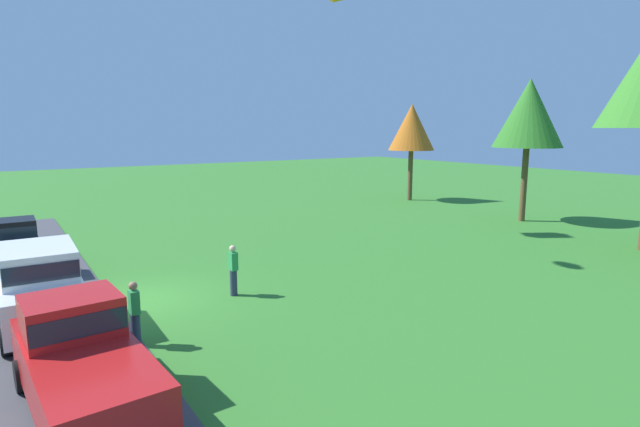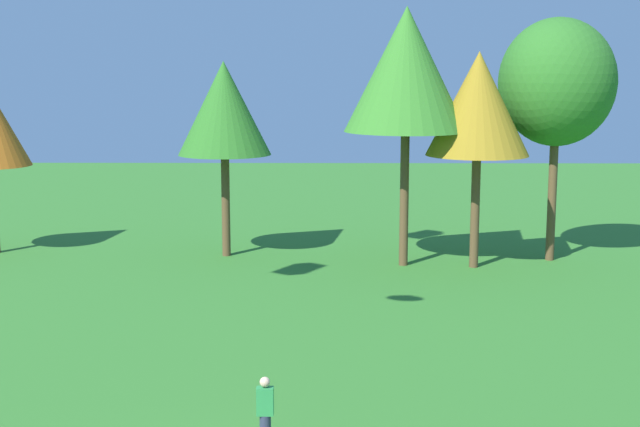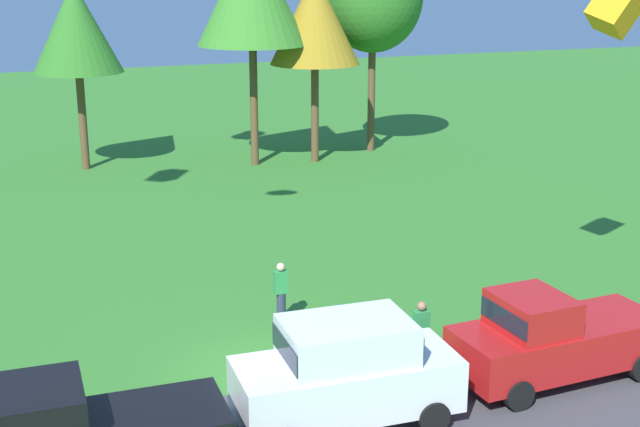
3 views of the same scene
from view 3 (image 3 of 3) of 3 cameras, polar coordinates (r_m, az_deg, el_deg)
ground_plane at (r=21.21m, az=-3.31°, el=-10.24°), size 120.00×120.00×0.00m
car_suv_near_entrance at (r=18.52m, az=1.71°, el=-9.90°), size 4.64×2.13×2.28m
car_pickup_far_end at (r=21.07m, az=14.62°, el=-7.65°), size 5.12×2.31×2.14m
person_watching_sky at (r=21.20m, az=6.47°, el=-7.72°), size 0.36×0.24×1.71m
person_on_lawn at (r=23.57m, az=-2.51°, el=-5.09°), size 0.36×0.24×1.71m
tree_left_of_center at (r=41.22m, az=-15.37°, el=11.38°), size 3.95×3.95×8.35m
tree_center_back at (r=41.29m, az=-0.34°, el=12.35°), size 4.13×4.13×8.71m
kite_box_low_drifter at (r=24.33m, az=18.48°, el=12.50°), size 1.73×1.24×1.74m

